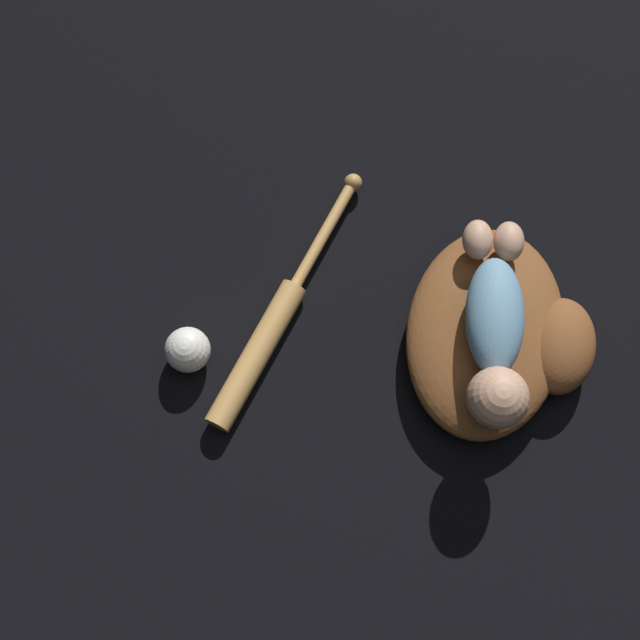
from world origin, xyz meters
TOP-DOWN VIEW (x-y plane):
  - ground_plane at (0.00, 0.00)m, footprint 6.00×6.00m
  - baseball_glove at (0.04, -0.00)m, footprint 0.37×0.31m
  - baby_figure at (0.07, -0.02)m, footprint 0.35×0.14m
  - baseball_bat at (0.10, -0.37)m, footprint 0.49×0.17m
  - baseball at (0.16, -0.49)m, footprint 0.08×0.08m

SIDE VIEW (x-z plane):
  - ground_plane at x=0.00m, z-range 0.00..0.00m
  - baseball_bat at x=0.10m, z-range 0.00..0.04m
  - baseball at x=0.16m, z-range 0.00..0.08m
  - baseball_glove at x=0.04m, z-range 0.00..0.09m
  - baby_figure at x=0.07m, z-range 0.08..0.18m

